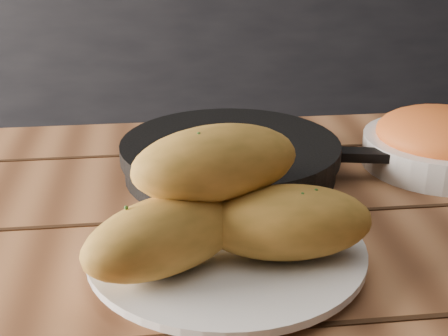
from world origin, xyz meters
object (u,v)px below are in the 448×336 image
at_px(skillet, 232,157).
at_px(bowl, 442,142).
at_px(plate, 226,252).
at_px(bread_rolls, 221,202).

xyz_separation_m(skillet, bowl, (0.28, -0.00, 0.01)).
bearing_deg(plate, skillet, 81.07).
height_order(plate, skillet, skillet).
height_order(plate, bowl, bowl).
bearing_deg(bowl, bread_rolls, -146.44).
xyz_separation_m(plate, bread_rolls, (-0.01, -0.00, 0.06)).
relative_size(bread_rolls, skillet, 0.68).
distance_m(plate, bread_rolls, 0.06).
relative_size(bread_rolls, bowl, 1.37).
distance_m(plate, bowl, 0.37).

